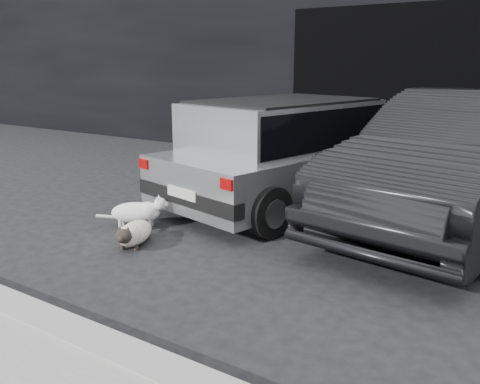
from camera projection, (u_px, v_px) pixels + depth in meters
The scene contains 8 objects.
ground at pixel (208, 218), 5.73m from camera, with size 80.00×80.00×0.00m, color black.
building_facade at pixel (442, 18), 9.44m from camera, with size 34.00×4.00×5.00m, color black.
garage_opening at pixel (406, 88), 8.11m from camera, with size 4.00×0.10×2.60m, color black.
curb at pixel (83, 341), 3.08m from camera, with size 18.00×0.25×0.12m, color #999994.
silver_hatchback at pixel (288, 147), 6.20m from camera, with size 2.30×3.72×1.28m.
second_car at pixel (463, 160), 5.35m from camera, with size 1.50×4.29×1.41m, color black.
cat_siamese at pixel (133, 234), 4.81m from camera, with size 0.46×0.73×0.28m.
cat_white at pixel (139, 212), 5.35m from camera, with size 0.66×0.51×0.36m.
Camera 1 is at (3.31, -4.39, 1.70)m, focal length 38.00 mm.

